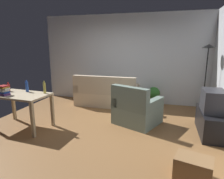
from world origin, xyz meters
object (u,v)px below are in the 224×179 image
Objects in this scene: tv_stand at (211,123)px; armchair at (136,110)px; desk at (21,99)px; bottle_squat at (45,88)px; bottle_blue at (27,87)px; torchiere_lamp at (207,61)px; storage_box at (193,168)px; bottle_red at (8,87)px; potted_plant at (154,95)px; tv at (213,101)px; couch at (106,95)px; book_stack at (3,90)px.

armchair is (-1.55, 0.12, 0.08)m from tv_stand.
bottle_squat is (0.47, 0.20, 0.23)m from desk.
bottle_squat is (0.47, -0.02, 0.01)m from bottle_blue.
armchair is at bearing 85.49° from tv_stand.
torchiere_lamp is 3.77× the size of storage_box.
bottle_squat reaches higher than bottle_red.
potted_plant is 3.85m from bottle_red.
tv reaches higher than desk.
couch reaches higher than desk.
potted_plant is (-1.25, 0.58, -1.08)m from torchiere_lamp.
desk is 1.08× the size of armchair.
tv is 1.73m from storage_box.
storage_box is (-0.49, -1.56, -0.09)m from tv_stand.
book_stack is at bearing -143.21° from desk.
tv_stand is (2.63, -1.32, -0.07)m from couch.
torchiere_lamp reaches higher than armchair.
couch is 6.87× the size of book_stack.
couch is at bearing -24.38° from armchair.
bottle_squat reaches higher than tv.
bottle_red is (-2.81, -0.72, 0.52)m from armchair.
book_stack is at bearing -138.79° from potted_plant.
bottle_red is at bearing -171.64° from bottle_blue.
bottle_squat is at bearing -3.00° from bottle_blue.
potted_plant is at bearing 35.75° from bottle_red.
book_stack reaches higher than armchair.
couch is 3.59m from storage_box.
bottle_squat is (0.91, 0.04, 0.04)m from bottle_red.
bottle_blue reaches higher than couch.
bottle_squat is at bearing -134.95° from potted_plant.
tv is 2.29× the size of bottle_blue.
couch is 1.47× the size of desk.
storage_box is at bearing 145.40° from armchair.
couch is 2.97m from tv.
tv_stand is at bearing 72.54° from storage_box.
couch is at bearing 55.45° from book_stack.
bottle_squat is (-3.44, -0.56, 0.18)m from tv.
armchair is 4.26× the size of bottle_squat.
couch is at bearing 48.04° from bottle_red.
couch is at bearing -167.19° from potted_plant.
desk reaches higher than potted_plant.
armchair is (1.08, -1.19, 0.01)m from couch.
armchair is at bearing 24.69° from desk.
bottle_blue reaches higher than tv.
tv_stand is 1.64m from storage_box.
potted_plant is 3.47m from bottle_blue.
bottle_squat is (-0.81, -1.88, 0.57)m from couch.
potted_plant is 3.92m from book_stack.
torchiere_lamp is at bearing -24.97° from potted_plant.
desk is 4.58× the size of bottle_squat.
tv_stand is 4.01m from desk.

